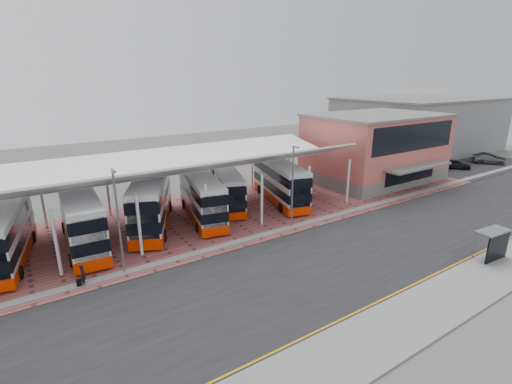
# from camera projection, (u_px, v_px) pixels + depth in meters

# --- Properties ---
(ground) EXTENTS (140.00, 140.00, 0.00)m
(ground) POSITION_uv_depth(u_px,v_px,m) (320.00, 258.00, 30.22)
(ground) COLOR #4E504A
(road) EXTENTS (120.00, 14.00, 0.02)m
(road) POSITION_uv_depth(u_px,v_px,m) (329.00, 263.00, 29.42)
(road) COLOR black
(road) RESTS_ON ground
(forecourt) EXTENTS (72.00, 16.00, 0.06)m
(forecourt) POSITION_uv_depth(u_px,v_px,m) (254.00, 208.00, 41.62)
(forecourt) COLOR brown
(forecourt) RESTS_ON ground
(sidewalk) EXTENTS (120.00, 4.00, 0.14)m
(sidewalk) POSITION_uv_depth(u_px,v_px,m) (420.00, 313.00, 23.03)
(sidewalk) COLOR slate
(sidewalk) RESTS_ON ground
(north_kerb) EXTENTS (120.00, 0.80, 0.14)m
(north_kerb) POSITION_uv_depth(u_px,v_px,m) (275.00, 232.00, 35.14)
(north_kerb) COLOR slate
(north_kerb) RESTS_ON ground
(carpark_surface) EXTENTS (22.00, 10.00, 0.08)m
(carpark_surface) POSITION_uv_depth(u_px,v_px,m) (476.00, 166.00, 61.29)
(carpark_surface) COLOR black
(carpark_surface) RESTS_ON ground
(yellow_line_near) EXTENTS (120.00, 0.12, 0.01)m
(yellow_line_near) POSITION_uv_depth(u_px,v_px,m) (393.00, 298.00, 24.64)
(yellow_line_near) COLOR orange
(yellow_line_near) RESTS_ON road
(yellow_line_far) EXTENTS (120.00, 0.12, 0.01)m
(yellow_line_far) POSITION_uv_depth(u_px,v_px,m) (389.00, 296.00, 24.88)
(yellow_line_far) COLOR orange
(yellow_line_far) RESTS_ON road
(canopy) EXTENTS (37.00, 11.63, 7.07)m
(canopy) POSITION_uv_depth(u_px,v_px,m) (181.00, 165.00, 36.45)
(canopy) COLOR silver
(canopy) RESTS_ON ground
(terminal) EXTENTS (18.40, 14.40, 9.25)m
(terminal) POSITION_uv_depth(u_px,v_px,m) (375.00, 147.00, 52.01)
(terminal) COLOR #63615F
(terminal) RESTS_ON ground
(warehouse) EXTENTS (30.50, 20.50, 10.25)m
(warehouse) POSITION_uv_depth(u_px,v_px,m) (419.00, 124.00, 73.02)
(warehouse) COLOR slate
(warehouse) RESTS_ON ground
(lamp_west) EXTENTS (0.16, 0.90, 8.07)m
(lamp_west) POSITION_uv_depth(u_px,v_px,m) (118.00, 219.00, 26.57)
(lamp_west) COLOR slate
(lamp_west) RESTS_ON ground
(lamp_east) EXTENTS (0.16, 0.90, 8.07)m
(lamp_east) POSITION_uv_depth(u_px,v_px,m) (293.00, 185.00, 34.97)
(lamp_east) COLOR slate
(lamp_east) RESTS_ON ground
(bus_0) EXTENTS (4.40, 11.08, 4.45)m
(bus_0) POSITION_uv_depth(u_px,v_px,m) (5.00, 236.00, 28.88)
(bus_0) COLOR silver
(bus_0) RESTS_ON forecourt
(bus_1) EXTENTS (3.39, 11.84, 4.83)m
(bus_1) POSITION_uv_depth(u_px,v_px,m) (81.00, 219.00, 31.70)
(bus_1) COLOR silver
(bus_1) RESTS_ON forecourt
(bus_2) EXTENTS (7.56, 12.20, 5.00)m
(bus_2) POSITION_uv_depth(u_px,v_px,m) (151.00, 202.00, 35.86)
(bus_2) COLOR silver
(bus_2) RESTS_ON forecourt
(bus_3) EXTENTS (4.88, 11.34, 4.55)m
(bus_3) POSITION_uv_depth(u_px,v_px,m) (201.00, 197.00, 37.91)
(bus_3) COLOR silver
(bus_3) RESTS_ON forecourt
(bus_4) EXTENTS (5.59, 10.26, 4.15)m
(bus_4) POSITION_uv_depth(u_px,v_px,m) (227.00, 189.00, 41.52)
(bus_4) COLOR silver
(bus_4) RESTS_ON forecourt
(bus_5) EXTENTS (5.47, 11.63, 4.67)m
(bus_5) POSITION_uv_depth(u_px,v_px,m) (280.00, 182.00, 43.07)
(bus_5) COLOR silver
(bus_5) RESTS_ON forecourt
(pedestrian) EXTENTS (0.41, 0.60, 1.60)m
(pedestrian) POSITION_uv_depth(u_px,v_px,m) (83.00, 275.00, 25.96)
(pedestrian) COLOR black
(pedestrian) RESTS_ON forecourt
(suitcase) EXTENTS (0.33, 0.23, 0.56)m
(suitcase) POSITION_uv_depth(u_px,v_px,m) (79.00, 283.00, 25.89)
(suitcase) COLOR black
(suitcase) RESTS_ON forecourt
(carpark_car_a) EXTENTS (4.13, 4.47, 1.48)m
(carpark_car_a) POSITION_uv_depth(u_px,v_px,m) (456.00, 164.00, 58.90)
(carpark_car_a) COLOR black
(carpark_car_a) RESTS_ON carpark_surface
(carpark_car_b) EXTENTS (4.65, 5.09, 1.43)m
(carpark_car_b) POSITION_uv_depth(u_px,v_px,m) (488.00, 159.00, 62.31)
(carpark_car_b) COLOR #515359
(carpark_car_b) RESTS_ON carpark_surface
(carpark_car_c) EXTENTS (3.93, 4.66, 1.51)m
(carpark_car_c) POSITION_uv_depth(u_px,v_px,m) (489.00, 157.00, 63.64)
(carpark_car_c) COLOR black
(carpark_car_c) RESTS_ON carpark_surface
(bus_shelter) EXTENTS (3.07, 1.60, 2.38)m
(bus_shelter) POSITION_uv_depth(u_px,v_px,m) (496.00, 241.00, 29.42)
(bus_shelter) COLOR black
(bus_shelter) RESTS_ON sidewalk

